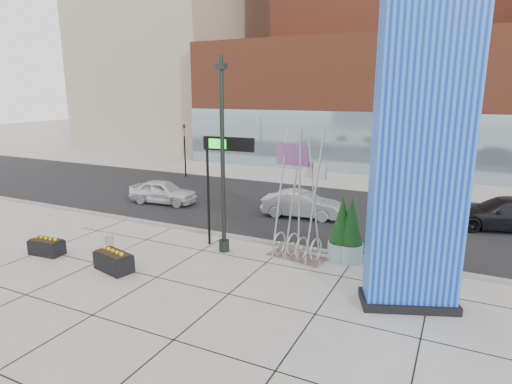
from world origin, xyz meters
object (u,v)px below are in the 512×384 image
at_px(blue_pylon, 420,159).
at_px(concrete_bollard, 110,243).
at_px(overhead_street_sign, 224,153).
at_px(car_silver_mid, 302,205).
at_px(car_white_west, 163,192).
at_px(lamp_post, 223,176).
at_px(public_art_sculpture, 298,226).

bearing_deg(blue_pylon, concrete_bollard, 161.78).
distance_m(overhead_street_sign, car_silver_mid, 6.78).
bearing_deg(car_silver_mid, car_white_west, 87.97).
bearing_deg(overhead_street_sign, blue_pylon, -17.37).
relative_size(lamp_post, public_art_sculpture, 1.51).
bearing_deg(concrete_bollard, car_white_west, 111.89).
relative_size(public_art_sculpture, car_silver_mid, 1.24).
bearing_deg(lamp_post, overhead_street_sign, 114.12).
bearing_deg(concrete_bollard, lamp_post, 25.87).
height_order(blue_pylon, overhead_street_sign, blue_pylon).
bearing_deg(blue_pylon, public_art_sculpture, 133.28).
bearing_deg(blue_pylon, overhead_street_sign, 144.71).
relative_size(public_art_sculpture, overhead_street_sign, 1.10).
height_order(blue_pylon, car_silver_mid, blue_pylon).
distance_m(lamp_post, car_white_west, 9.33).
distance_m(overhead_street_sign, car_white_west, 9.20).
distance_m(concrete_bollard, car_white_west, 7.93).
relative_size(lamp_post, car_white_west, 1.93).
bearing_deg(car_silver_mid, overhead_street_sign, 158.16).
bearing_deg(lamp_post, car_white_west, 144.21).
relative_size(blue_pylon, car_silver_mid, 2.29).
bearing_deg(car_white_west, lamp_post, -132.37).
height_order(blue_pylon, car_white_west, blue_pylon).
xyz_separation_m(public_art_sculpture, car_silver_mid, (-1.85, 5.50, -0.68)).
distance_m(blue_pylon, car_silver_mid, 10.72).
xyz_separation_m(blue_pylon, public_art_sculpture, (-4.51, 2.17, -3.28)).
distance_m(lamp_post, car_silver_mid, 6.76).
xyz_separation_m(blue_pylon, car_silver_mid, (-6.35, 7.67, -3.95)).
xyz_separation_m(public_art_sculpture, car_white_west, (-10.33, 4.60, -0.67)).
xyz_separation_m(overhead_street_sign, car_white_west, (-7.09, 4.80, -3.38)).
relative_size(blue_pylon, overhead_street_sign, 2.02).
xyz_separation_m(public_art_sculpture, concrete_bollard, (-7.37, -2.75, -1.02)).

